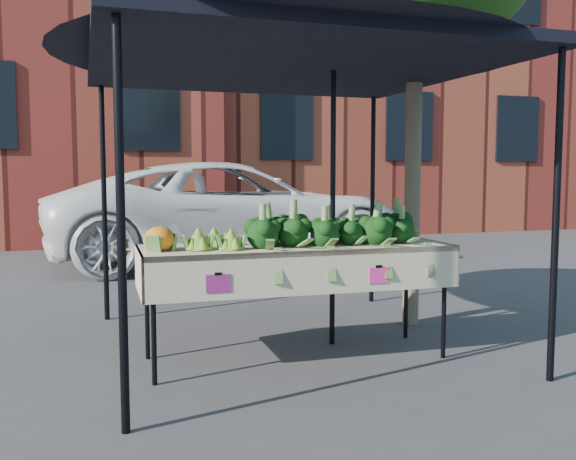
{
  "coord_description": "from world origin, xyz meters",
  "views": [
    {
      "loc": [
        -1.76,
        -4.75,
        1.46
      ],
      "look_at": [
        -0.2,
        0.05,
        1.0
      ],
      "focal_mm": 39.3,
      "sensor_mm": 36.0,
      "label": 1
    }
  ],
  "objects_px": {
    "vehicle": "(231,80)",
    "street_tree": "(414,92)",
    "canopy": "(290,184)",
    "table": "(296,302)"
  },
  "relations": [
    {
      "from": "vehicle",
      "to": "street_tree",
      "type": "height_order",
      "value": "vehicle"
    },
    {
      "from": "table",
      "to": "street_tree",
      "type": "bearing_deg",
      "value": 27.8
    },
    {
      "from": "table",
      "to": "street_tree",
      "type": "height_order",
      "value": "street_tree"
    },
    {
      "from": "table",
      "to": "street_tree",
      "type": "distance_m",
      "value": 2.39
    },
    {
      "from": "table",
      "to": "vehicle",
      "type": "relative_size",
      "value": 0.41
    },
    {
      "from": "table",
      "to": "vehicle",
      "type": "distance_m",
      "value": 6.06
    },
    {
      "from": "canopy",
      "to": "vehicle",
      "type": "distance_m",
      "value": 5.36
    },
    {
      "from": "vehicle",
      "to": "street_tree",
      "type": "relative_size",
      "value": 1.33
    },
    {
      "from": "canopy",
      "to": "table",
      "type": "bearing_deg",
      "value": -101.79
    },
    {
      "from": "vehicle",
      "to": "street_tree",
      "type": "distance_m",
      "value": 4.82
    }
  ]
}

